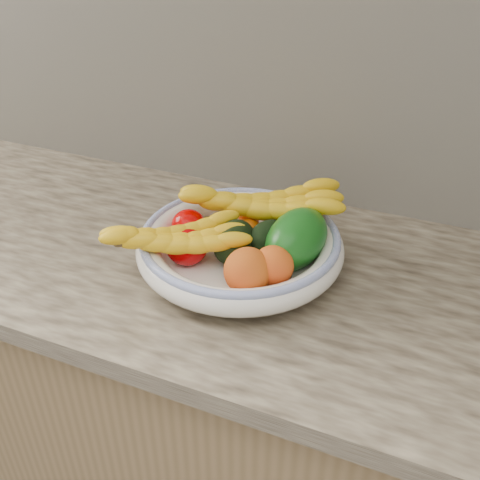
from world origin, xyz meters
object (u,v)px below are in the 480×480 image
object	(u,v)px
fruit_bowl	(240,245)
banana_bunch_back	(260,208)
green_mango	(296,239)
banana_bunch_front	(176,242)

from	to	relation	value
fruit_bowl	banana_bunch_back	size ratio (longest dim) A/B	1.16
fruit_bowl	green_mango	xyz separation A→B (m)	(0.10, 0.02, 0.03)
fruit_bowl	banana_bunch_back	xyz separation A→B (m)	(0.01, 0.08, 0.04)
banana_bunch_front	fruit_bowl	bearing A→B (deg)	3.98
fruit_bowl	green_mango	world-z (taller)	green_mango
green_mango	banana_bunch_back	distance (m)	0.11
fruit_bowl	banana_bunch_front	world-z (taller)	banana_bunch_front
green_mango	banana_bunch_back	world-z (taller)	green_mango
fruit_bowl	green_mango	size ratio (longest dim) A/B	2.52
fruit_bowl	banana_bunch_back	world-z (taller)	banana_bunch_back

